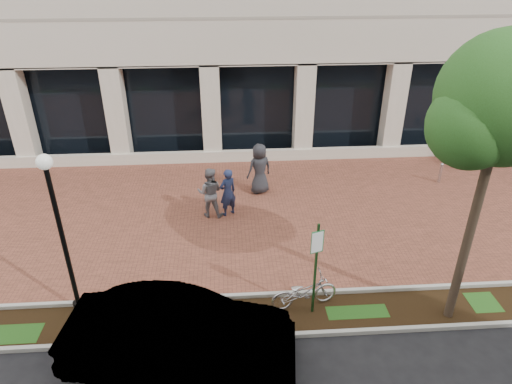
{
  "coord_description": "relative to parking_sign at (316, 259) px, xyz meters",
  "views": [
    {
      "loc": [
        -1.37,
        -14.06,
        8.43
      ],
      "look_at": [
        -0.47,
        -0.8,
        1.26
      ],
      "focal_mm": 32.0,
      "sensor_mm": 36.0,
      "label": 1
    }
  ],
  "objects": [
    {
      "name": "lamppost",
      "position": [
        -6.08,
        0.48,
        0.82
      ],
      "size": [
        0.36,
        0.36,
        4.46
      ],
      "color": "black",
      "rests_on": "ground"
    },
    {
      "name": "pedestrian_right",
      "position": [
        -0.88,
        6.71,
        -0.71
      ],
      "size": [
        1.14,
        0.97,
        1.99
      ],
      "primitive_type": "imported",
      "rotation": [
        0.0,
        0.0,
        3.55
      ],
      "color": "#26262A",
      "rests_on": "ground"
    },
    {
      "name": "pedestrian_mid",
      "position": [
        -2.73,
        5.08,
        -0.79
      ],
      "size": [
        0.98,
        0.81,
        1.83
      ],
      "primitive_type": "imported",
      "rotation": [
        0.0,
        0.0,
        3.0
      ],
      "color": "slate",
      "rests_on": "ground"
    },
    {
      "name": "pedestrian_left",
      "position": [
        -2.11,
        5.11,
        -0.82
      ],
      "size": [
        0.77,
        0.7,
        1.77
      ],
      "primitive_type": "imported",
      "rotation": [
        0.0,
        0.0,
        3.69
      ],
      "color": "#1D274A",
      "rests_on": "ground"
    },
    {
      "name": "curb_street_side",
      "position": [
        -0.71,
        -0.82,
        -1.64
      ],
      "size": [
        40.0,
        0.12,
        0.12
      ],
      "primitive_type": "cube",
      "color": "#ACABA2",
      "rests_on": "ground"
    },
    {
      "name": "bollard",
      "position": [
        6.43,
        7.03,
        -1.27
      ],
      "size": [
        0.12,
        0.12,
        0.85
      ],
      "color": "#B5B5BA",
      "rests_on": "ground"
    },
    {
      "name": "planting_strip",
      "position": [
        -0.71,
        -0.07,
        -1.7
      ],
      "size": [
        40.0,
        1.5,
        0.01
      ],
      "primitive_type": "cube",
      "color": "black",
      "rests_on": "ground"
    },
    {
      "name": "sedan_near_curb",
      "position": [
        -3.26,
        -1.46,
        -0.86
      ],
      "size": [
        5.29,
        2.43,
        1.68
      ],
      "primitive_type": "imported",
      "rotation": [
        0.0,
        0.0,
        1.44
      ],
      "color": "#BCBCC1",
      "rests_on": "ground"
    },
    {
      "name": "street_tree",
      "position": [
        3.54,
        -0.33,
        3.86
      ],
      "size": [
        3.31,
        2.76,
        7.13
      ],
      "color": "#463628",
      "rests_on": "ground"
    },
    {
      "name": "bike_rack_cluster",
      "position": [
        9.17,
        9.06,
        -1.19
      ],
      "size": [
        3.57,
        1.93,
        1.09
      ],
      "rotation": [
        0.0,
        0.0,
        0.01
      ],
      "color": "black",
      "rests_on": "ground"
    },
    {
      "name": "brick_plaza",
      "position": [
        -0.71,
        5.18,
        -1.7
      ],
      "size": [
        40.0,
        9.0,
        0.01
      ],
      "primitive_type": "cube",
      "color": "brown",
      "rests_on": "ground"
    },
    {
      "name": "locked_bicycle",
      "position": [
        -0.19,
        0.26,
        -1.23
      ],
      "size": [
        1.9,
        0.99,
        0.95
      ],
      "primitive_type": "imported",
      "rotation": [
        0.0,
        0.0,
        1.78
      ],
      "color": "#BABABE",
      "rests_on": "ground"
    },
    {
      "name": "ground",
      "position": [
        -0.71,
        5.18,
        -1.7
      ],
      "size": [
        120.0,
        120.0,
        0.0
      ],
      "primitive_type": "plane",
      "color": "black",
      "rests_on": "ground"
    },
    {
      "name": "parking_sign",
      "position": [
        0.0,
        0.0,
        0.0
      ],
      "size": [
        0.34,
        0.07,
        2.71
      ],
      "rotation": [
        0.0,
        0.0,
        0.31
      ],
      "color": "#153C18",
      "rests_on": "ground"
    },
    {
      "name": "curb_plaza_side",
      "position": [
        -0.71,
        0.68,
        -1.64
      ],
      "size": [
        40.0,
        0.12,
        0.12
      ],
      "primitive_type": "cube",
      "color": "#ACABA2",
      "rests_on": "ground"
    }
  ]
}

